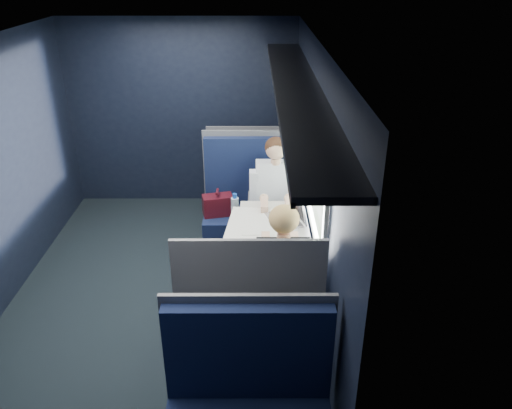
{
  "coord_description": "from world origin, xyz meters",
  "views": [
    {
      "loc": [
        0.89,
        -3.91,
        2.89
      ],
      "look_at": [
        0.9,
        0.0,
        0.95
      ],
      "focal_mm": 35.0,
      "sensor_mm": 36.0,
      "label": 1
    }
  ],
  "objects_px": {
    "seat_row_front": "(252,179)",
    "cup": "(300,200)",
    "woman": "(282,271)",
    "bottle_small": "(298,207)",
    "seat_bay_near": "(250,213)",
    "laptop": "(290,214)",
    "man": "(275,194)",
    "seat_bay_far": "(250,318)",
    "table": "(271,233)"
  },
  "relations": [
    {
      "from": "table",
      "to": "laptop",
      "type": "xyz_separation_m",
      "value": [
        0.18,
        0.09,
        0.15
      ]
    },
    {
      "from": "woman",
      "to": "bottle_small",
      "type": "distance_m",
      "value": 0.93
    },
    {
      "from": "bottle_small",
      "to": "seat_bay_far",
      "type": "bearing_deg",
      "value": -112.01
    },
    {
      "from": "cup",
      "to": "seat_bay_far",
      "type": "bearing_deg",
      "value": -109.84
    },
    {
      "from": "woman",
      "to": "bottle_small",
      "type": "bearing_deg",
      "value": 78.49
    },
    {
      "from": "seat_row_front",
      "to": "laptop",
      "type": "xyz_separation_m",
      "value": [
        0.36,
        -1.7,
        0.4
      ]
    },
    {
      "from": "woman",
      "to": "cup",
      "type": "bearing_deg",
      "value": 78.93
    },
    {
      "from": "table",
      "to": "man",
      "type": "distance_m",
      "value": 0.7
    },
    {
      "from": "seat_bay_far",
      "to": "cup",
      "type": "bearing_deg",
      "value": 70.16
    },
    {
      "from": "bottle_small",
      "to": "woman",
      "type": "bearing_deg",
      "value": -101.51
    },
    {
      "from": "seat_bay_far",
      "to": "woman",
      "type": "bearing_deg",
      "value": 33.82
    },
    {
      "from": "man",
      "to": "woman",
      "type": "relative_size",
      "value": 1.0
    },
    {
      "from": "cup",
      "to": "laptop",
      "type": "bearing_deg",
      "value": -108.57
    },
    {
      "from": "man",
      "to": "woman",
      "type": "distance_m",
      "value": 1.41
    },
    {
      "from": "man",
      "to": "woman",
      "type": "bearing_deg",
      "value": -90.0
    },
    {
      "from": "seat_bay_far",
      "to": "man",
      "type": "distance_m",
      "value": 1.62
    },
    {
      "from": "man",
      "to": "table",
      "type": "bearing_deg",
      "value": -95.52
    },
    {
      "from": "man",
      "to": "bottle_small",
      "type": "distance_m",
      "value": 0.54
    },
    {
      "from": "woman",
      "to": "cup",
      "type": "xyz_separation_m",
      "value": [
        0.22,
        1.15,
        0.05
      ]
    },
    {
      "from": "seat_bay_near",
      "to": "bottle_small",
      "type": "distance_m",
      "value": 0.9
    },
    {
      "from": "seat_bay_far",
      "to": "man",
      "type": "relative_size",
      "value": 0.95
    },
    {
      "from": "seat_bay_far",
      "to": "man",
      "type": "xyz_separation_m",
      "value": [
        0.25,
        1.57,
        0.3
      ]
    },
    {
      "from": "seat_bay_near",
      "to": "seat_bay_far",
      "type": "bearing_deg",
      "value": -89.6
    },
    {
      "from": "man",
      "to": "cup",
      "type": "xyz_separation_m",
      "value": [
        0.22,
        -0.26,
        0.06
      ]
    },
    {
      "from": "seat_bay_near",
      "to": "laptop",
      "type": "xyz_separation_m",
      "value": [
        0.37,
        -0.78,
        0.39
      ]
    },
    {
      "from": "seat_bay_far",
      "to": "seat_row_front",
      "type": "xyz_separation_m",
      "value": [
        0.0,
        2.67,
        -0.0
      ]
    },
    {
      "from": "seat_bay_far",
      "to": "seat_row_front",
      "type": "distance_m",
      "value": 2.67
    },
    {
      "from": "seat_row_front",
      "to": "bottle_small",
      "type": "height_order",
      "value": "seat_row_front"
    },
    {
      "from": "seat_bay_near",
      "to": "cup",
      "type": "relative_size",
      "value": 14.82
    },
    {
      "from": "seat_bay_near",
      "to": "cup",
      "type": "xyz_separation_m",
      "value": [
        0.49,
        -0.43,
        0.36
      ]
    },
    {
      "from": "seat_bay_near",
      "to": "cup",
      "type": "bearing_deg",
      "value": -41.51
    },
    {
      "from": "seat_bay_far",
      "to": "laptop",
      "type": "distance_m",
      "value": 1.11
    },
    {
      "from": "man",
      "to": "bottle_small",
      "type": "relative_size",
      "value": 6.81
    },
    {
      "from": "seat_row_front",
      "to": "woman",
      "type": "relative_size",
      "value": 0.88
    },
    {
      "from": "table",
      "to": "woman",
      "type": "distance_m",
      "value": 0.71
    },
    {
      "from": "table",
      "to": "seat_bay_far",
      "type": "xyz_separation_m",
      "value": [
        -0.18,
        -0.87,
        -0.25
      ]
    },
    {
      "from": "seat_row_front",
      "to": "cup",
      "type": "xyz_separation_m",
      "value": [
        0.47,
        -1.36,
        0.37
      ]
    },
    {
      "from": "seat_bay_near",
      "to": "woman",
      "type": "bearing_deg",
      "value": -80.57
    },
    {
      "from": "woman",
      "to": "cup",
      "type": "relative_size",
      "value": 15.55
    },
    {
      "from": "woman",
      "to": "cup",
      "type": "height_order",
      "value": "woman"
    },
    {
      "from": "woman",
      "to": "seat_row_front",
      "type": "bearing_deg",
      "value": 95.7
    },
    {
      "from": "seat_bay_near",
      "to": "woman",
      "type": "distance_m",
      "value": 1.63
    },
    {
      "from": "seat_bay_far",
      "to": "bottle_small",
      "type": "relative_size",
      "value": 6.49
    },
    {
      "from": "table",
      "to": "seat_bay_far",
      "type": "bearing_deg",
      "value": -101.78
    },
    {
      "from": "cup",
      "to": "bottle_small",
      "type": "bearing_deg",
      "value": -99.4
    },
    {
      "from": "laptop",
      "to": "woman",
      "type": "bearing_deg",
      "value": -97.7
    },
    {
      "from": "laptop",
      "to": "seat_bay_near",
      "type": "bearing_deg",
      "value": 115.5
    },
    {
      "from": "laptop",
      "to": "cup",
      "type": "xyz_separation_m",
      "value": [
        0.12,
        0.35,
        -0.03
      ]
    },
    {
      "from": "seat_row_front",
      "to": "woman",
      "type": "distance_m",
      "value": 2.54
    },
    {
      "from": "laptop",
      "to": "cup",
      "type": "height_order",
      "value": "laptop"
    }
  ]
}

